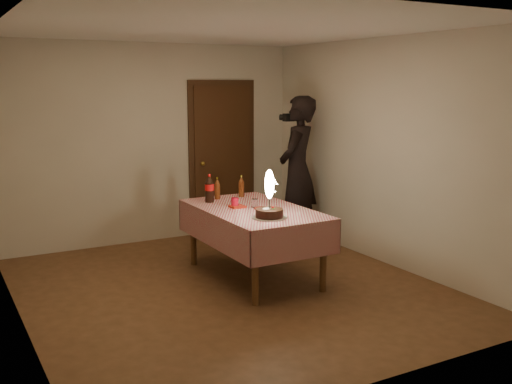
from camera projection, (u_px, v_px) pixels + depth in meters
ground at (230, 289)px, 6.15m from camera, size 4.00×4.50×0.01m
room_shell at (229, 127)px, 5.94m from camera, size 4.04×4.54×2.62m
dining_table at (254, 218)px, 6.41m from camera, size 1.02×1.72×0.76m
birthday_cake at (269, 206)px, 5.92m from camera, size 0.35×0.35×0.48m
red_plate at (265, 209)px, 6.36m from camera, size 0.22×0.22×0.01m
red_cup at (235, 202)px, 6.45m from camera, size 0.08×0.08×0.10m
clear_cup at (255, 203)px, 6.44m from camera, size 0.07×0.07×0.09m
napkin_stack at (237, 207)px, 6.43m from camera, size 0.15×0.15×0.02m
cola_bottle at (209, 189)px, 6.70m from camera, size 0.10×0.10×0.32m
amber_bottle_left at (217, 189)px, 6.88m from camera, size 0.06×0.06×0.25m
amber_bottle_right at (241, 187)px, 7.02m from camera, size 0.06×0.06×0.25m
photographer at (297, 170)px, 7.79m from camera, size 0.84×0.80×1.93m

